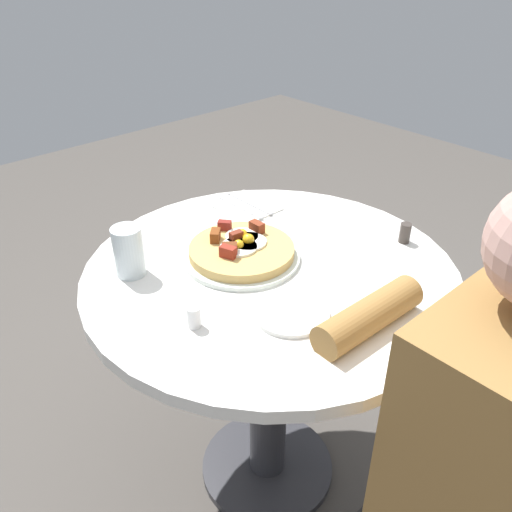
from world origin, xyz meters
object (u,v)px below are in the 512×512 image
breakfast_pizza (241,249)px  pepper_shaker (405,233)px  knife (240,207)px  pizza_plate (242,257)px  fork (250,203)px  salt_shaker (194,317)px  water_glass (129,251)px  dining_table (270,326)px  person_seated (470,492)px  bread_plate (291,312)px

breakfast_pizza → pepper_shaker: breakfast_pizza is taller
knife → pizza_plate: bearing=140.0°
fork → pepper_shaker: 0.44m
salt_shaker → water_glass: bearing=88.4°
dining_table → pizza_plate: pizza_plate is taller
person_seated → pepper_shaker: person_seated is taller
breakfast_pizza → water_glass: size_ratio=2.13×
dining_table → pizza_plate: 0.19m
salt_shaker → pepper_shaker: (0.59, -0.09, 0.00)m
pizza_plate → pepper_shaker: bearing=-31.0°
pizza_plate → knife: bearing=50.0°
fork → knife: 0.04m
salt_shaker → knife: bearing=39.1°
bread_plate → water_glass: 0.39m
breakfast_pizza → pizza_plate: bearing=-112.7°
person_seated → fork: 0.89m
person_seated → water_glass: bearing=107.2°
person_seated → bread_plate: person_seated is taller
water_glass → pepper_shaker: water_glass is taller
knife → salt_shaker: size_ratio=3.91×
pizza_plate → breakfast_pizza: size_ratio=1.12×
bread_plate → fork: 0.51m
person_seated → fork: bearing=76.7°
bread_plate → pizza_plate: bearing=73.9°
knife → salt_shaker: salt_shaker is taller
breakfast_pizza → salt_shaker: size_ratio=5.44×
knife → fork: bearing=-90.0°
fork → person_seated: bearing=166.8°
fork → knife: bearing=90.0°
breakfast_pizza → pepper_shaker: (0.35, -0.22, -0.00)m
breakfast_pizza → pepper_shaker: size_ratio=4.93×
bread_plate → knife: bread_plate is taller
breakfast_pizza → pepper_shaker: 0.41m
pizza_plate → water_glass: water_glass is taller
person_seated → pepper_shaker: 0.60m
dining_table → pizza_plate: (-0.02, 0.08, 0.18)m
pepper_shaker → water_glass: bearing=150.1°
knife → pepper_shaker: (0.19, -0.41, 0.02)m
person_seated → breakfast_pizza: 0.69m
dining_table → person_seated: 0.56m
pizza_plate → pepper_shaker: pepper_shaker is taller
pizza_plate → salt_shaker: size_ratio=6.07×
fork → knife: size_ratio=1.00×
pepper_shaker → dining_table: bearing=157.5°
bread_plate → knife: bearing=61.4°
dining_table → knife: bearing=62.2°
knife → salt_shaker: 0.52m
breakfast_pizza → water_glass: water_glass is taller
pizza_plate → fork: pizza_plate is taller
breakfast_pizza → salt_shaker: breakfast_pizza is taller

